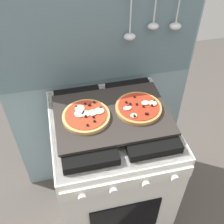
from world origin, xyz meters
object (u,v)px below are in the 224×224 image
at_px(baking_tray, 112,115).
at_px(pizza_left, 86,115).
at_px(pizza_right, 139,108).
at_px(stove, 112,170).

xyz_separation_m(baking_tray, pizza_left, (-0.12, 0.00, 0.02)).
xyz_separation_m(pizza_left, pizza_right, (0.25, -0.01, -0.00)).
bearing_deg(baking_tray, pizza_right, -2.04).
distance_m(pizza_left, pizza_right, 0.25).
distance_m(stove, pizza_right, 0.49).
distance_m(stove, pizza_left, 0.49).
relative_size(stove, pizza_right, 4.06).
bearing_deg(stove, pizza_left, 178.39).
height_order(stove, baking_tray, baking_tray).
height_order(baking_tray, pizza_left, pizza_left).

